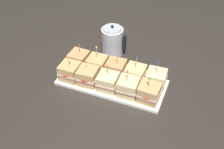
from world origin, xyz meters
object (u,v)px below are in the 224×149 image
(sandwich_front_left, at_px, (88,76))
(sandwich_back_center, at_px, (116,69))
(sandwich_front_right, at_px, (128,87))
(sandwich_back_far_left, at_px, (79,59))
(sandwich_front_center, at_px, (107,82))
(sandwich_back_right, at_px, (135,74))
(sandwich_back_far_right, at_px, (156,79))
(sandwich_front_far_left, at_px, (70,71))
(sandwich_back_left, at_px, (97,64))
(sandwich_front_far_right, at_px, (149,93))
(kettle_steel, at_px, (112,41))
(serving_platter, at_px, (112,82))

(sandwich_front_left, height_order, sandwich_back_center, sandwich_front_left)
(sandwich_front_right, distance_m, sandwich_back_far_left, 0.40)
(sandwich_front_right, bearing_deg, sandwich_front_center, 179.55)
(sandwich_front_center, distance_m, sandwich_back_right, 0.18)
(sandwich_front_right, height_order, sandwich_back_far_right, sandwich_back_far_right)
(sandwich_front_far_left, height_order, sandwich_back_left, sandwich_back_left)
(sandwich_front_far_right, bearing_deg, sandwich_back_center, 152.22)
(sandwich_front_far_right, bearing_deg, sandwich_back_right, 134.39)
(sandwich_back_left, bearing_deg, sandwich_front_right, -26.87)
(sandwich_front_far_left, xyz_separation_m, sandwich_back_far_left, (-0.00, 0.13, -0.00))
(sandwich_front_far_left, relative_size, kettle_steel, 0.76)
(serving_platter, height_order, sandwich_front_far_right, sandwich_front_far_right)
(sandwich_front_center, xyz_separation_m, sandwich_front_far_right, (0.25, -0.00, 0.00))
(serving_platter, distance_m, kettle_steel, 0.33)
(sandwich_back_far_right, bearing_deg, serving_platter, -166.34)
(sandwich_front_far_right, bearing_deg, sandwich_front_right, -179.74)
(sandwich_back_far_left, relative_size, sandwich_back_center, 1.05)
(sandwich_front_far_right, xyz_separation_m, sandwich_back_center, (-0.25, 0.13, -0.00))
(sandwich_front_left, xyz_separation_m, sandwich_back_center, (0.13, 0.13, -0.00))
(sandwich_back_far_right, bearing_deg, sandwich_back_center, 179.07)
(sandwich_back_far_right, bearing_deg, sandwich_front_right, -135.39)
(sandwich_back_far_right, bearing_deg, sandwich_front_center, -153.87)
(sandwich_front_left, bearing_deg, sandwich_front_right, -0.37)
(sandwich_back_right, xyz_separation_m, sandwich_back_far_right, (0.13, 0.00, 0.00))
(sandwich_front_center, relative_size, sandwich_back_far_left, 0.98)
(sandwich_front_far_right, height_order, sandwich_back_left, sandwich_back_left)
(serving_platter, distance_m, sandwich_front_far_right, 0.26)
(sandwich_front_center, bearing_deg, sandwich_back_right, 44.36)
(sandwich_front_far_left, distance_m, sandwich_front_left, 0.12)
(sandwich_back_left, relative_size, sandwich_back_center, 1.16)
(sandwich_front_center, bearing_deg, sandwich_front_left, 179.73)
(serving_platter, bearing_deg, sandwich_front_right, -27.49)
(sandwich_back_left, distance_m, kettle_steel, 0.24)
(sandwich_back_right, relative_size, sandwich_back_far_right, 0.98)
(sandwich_back_far_left, relative_size, sandwich_back_far_right, 0.90)
(kettle_steel, bearing_deg, sandwich_front_far_right, -44.81)
(sandwich_back_far_right, bearing_deg, kettle_steel, 147.41)
(sandwich_back_far_right, bearing_deg, sandwich_front_far_right, -92.14)
(sandwich_front_far_right, xyz_separation_m, sandwich_back_left, (-0.37, 0.13, -0.00))
(sandwich_back_center, height_order, kettle_steel, kettle_steel)
(sandwich_back_center, relative_size, sandwich_back_right, 0.87)
(sandwich_front_right, relative_size, sandwich_back_center, 1.13)
(sandwich_front_center, height_order, sandwich_front_far_right, sandwich_front_far_right)
(sandwich_front_left, bearing_deg, sandwich_back_right, 26.19)
(sandwich_back_left, bearing_deg, sandwich_front_far_left, -134.63)
(sandwich_front_right, xyz_separation_m, sandwich_back_left, (-0.25, 0.13, -0.00))
(sandwich_back_far_left, height_order, sandwich_back_right, sandwich_back_right)
(sandwich_back_right, bearing_deg, sandwich_back_left, -179.89)
(sandwich_front_far_left, xyz_separation_m, sandwich_back_left, (0.12, 0.13, -0.00))
(sandwich_front_center, height_order, sandwich_back_left, sandwich_back_left)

